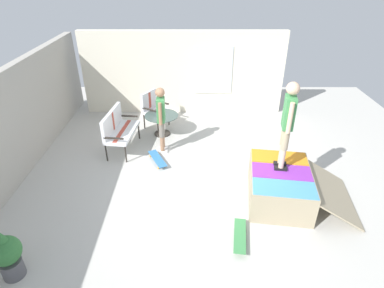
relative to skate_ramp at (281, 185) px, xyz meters
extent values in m
cube|color=beige|center=(0.51, 1.52, -0.38)|extent=(12.00, 12.00, 0.10)
cube|color=#ADA89E|center=(0.51, 5.52, 0.82)|extent=(9.00, 0.20, 2.29)
cube|color=silver|center=(4.31, 2.02, 0.91)|extent=(0.20, 6.00, 2.47)
cube|color=silver|center=(4.20, 1.12, 1.02)|extent=(0.03, 1.10, 1.40)
cube|color=tan|center=(0.01, 0.04, -0.01)|extent=(1.72, 1.36, 0.64)
cube|color=#4C99D8|center=(-0.51, 0.11, 0.32)|extent=(0.66, 1.17, 0.01)
cube|color=purple|center=(0.01, 0.04, 0.32)|extent=(0.66, 1.17, 0.01)
cube|color=orange|center=(0.52, -0.04, 0.32)|extent=(0.66, 1.17, 0.01)
cylinder|color=#B2B2B7|center=(0.08, 0.58, 0.29)|extent=(1.50, 0.27, 0.05)
cube|color=tan|center=(-0.14, -0.93, -0.04)|extent=(1.64, 1.12, 0.53)
cylinder|color=#2D2823|center=(1.32, 3.31, -0.11)|extent=(0.04, 0.04, 0.44)
cylinder|color=#2D2823|center=(2.48, 3.17, -0.11)|extent=(0.04, 0.04, 0.44)
cylinder|color=#2D2823|center=(1.38, 3.78, -0.11)|extent=(0.04, 0.04, 0.44)
cylinder|color=#2D2823|center=(2.54, 3.64, -0.11)|extent=(0.04, 0.04, 0.44)
cube|color=silver|center=(1.93, 3.47, 0.15)|extent=(1.31, 0.69, 0.08)
cube|color=#B74738|center=(1.93, 3.47, 0.20)|extent=(1.21, 0.24, 0.00)
cube|color=silver|center=(1.96, 3.71, 0.44)|extent=(1.25, 0.23, 0.50)
cube|color=#B74738|center=(1.96, 3.71, 0.44)|extent=(0.11, 0.10, 0.46)
cube|color=#2D2823|center=(1.33, 3.54, 0.31)|extent=(0.09, 0.47, 0.04)
cube|color=#2D2823|center=(2.53, 3.40, 0.31)|extent=(0.09, 0.47, 0.04)
cylinder|color=#2D2823|center=(2.84, 2.70, -0.11)|extent=(0.04, 0.04, 0.44)
cylinder|color=#2D2823|center=(3.31, 2.43, -0.11)|extent=(0.04, 0.04, 0.44)
cylinder|color=#2D2823|center=(3.08, 3.11, -0.11)|extent=(0.04, 0.04, 0.44)
cylinder|color=#2D2823|center=(3.55, 2.83, -0.11)|extent=(0.04, 0.04, 0.44)
cube|color=silver|center=(3.20, 2.77, 0.15)|extent=(0.81, 0.79, 0.08)
cube|color=#B74738|center=(3.20, 2.77, 0.20)|extent=(0.55, 0.38, 0.00)
cube|color=silver|center=(3.31, 2.97, 0.44)|extent=(0.58, 0.38, 0.50)
cube|color=#B74738|center=(3.31, 2.97, 0.44)|extent=(0.13, 0.12, 0.46)
cube|color=#2D2823|center=(2.95, 2.91, 0.31)|extent=(0.27, 0.43, 0.04)
cube|color=#2D2823|center=(3.45, 2.62, 0.31)|extent=(0.27, 0.43, 0.04)
cylinder|color=#2D2823|center=(2.74, 2.57, -0.05)|extent=(0.06, 0.06, 0.55)
cylinder|color=#2D2823|center=(2.74, 2.57, -0.31)|extent=(0.44, 0.44, 0.03)
cylinder|color=#425651|center=(2.74, 2.57, 0.23)|extent=(0.90, 0.90, 0.02)
cube|color=silver|center=(1.78, 2.49, -0.30)|extent=(0.11, 0.24, 0.05)
cylinder|color=#9E7051|center=(1.78, 2.49, -0.08)|extent=(0.10, 0.10, 0.39)
cylinder|color=slate|center=(1.78, 2.49, 0.31)|extent=(0.13, 0.13, 0.39)
cube|color=silver|center=(1.95, 2.49, -0.30)|extent=(0.11, 0.24, 0.05)
cylinder|color=#9E7051|center=(1.95, 2.49, -0.08)|extent=(0.10, 0.10, 0.39)
cylinder|color=slate|center=(1.95, 2.49, 0.31)|extent=(0.13, 0.13, 0.39)
cube|color=#3F8C4C|center=(1.86, 2.49, 0.79)|extent=(0.32, 0.18, 0.58)
sphere|color=#9E7051|center=(1.86, 2.49, 1.22)|extent=(0.22, 0.22, 0.22)
cylinder|color=#9E7051|center=(1.66, 2.49, 0.77)|extent=(0.08, 0.08, 0.55)
cylinder|color=#9E7051|center=(2.06, 2.49, 0.77)|extent=(0.08, 0.08, 0.55)
cube|color=black|center=(0.24, 0.02, 0.35)|extent=(0.14, 0.25, 0.05)
cylinder|color=beige|center=(0.24, 0.02, 0.58)|extent=(0.10, 0.10, 0.41)
cylinder|color=tan|center=(0.24, 0.02, 0.99)|extent=(0.13, 0.13, 0.41)
cube|color=black|center=(0.07, 0.05, 0.35)|extent=(0.14, 0.25, 0.05)
cylinder|color=beige|center=(0.07, 0.05, 0.58)|extent=(0.10, 0.10, 0.41)
cylinder|color=tan|center=(0.07, 0.05, 0.99)|extent=(0.13, 0.13, 0.41)
cube|color=#3F8C4C|center=(0.15, 0.03, 1.49)|extent=(0.34, 0.23, 0.60)
sphere|color=beige|center=(0.15, 0.03, 1.94)|extent=(0.23, 0.23, 0.23)
cylinder|color=beige|center=(0.35, 0.00, 1.47)|extent=(0.08, 0.08, 0.57)
cylinder|color=beige|center=(-0.05, 0.06, 1.47)|extent=(0.08, 0.08, 0.57)
cube|color=#3372B2|center=(1.33, 2.57, -0.23)|extent=(0.81, 0.53, 0.02)
cylinder|color=gold|center=(1.62, 2.62, -0.30)|extent=(0.06, 0.05, 0.06)
cylinder|color=gold|center=(1.55, 2.77, -0.30)|extent=(0.06, 0.05, 0.06)
cylinder|color=gold|center=(1.11, 2.38, -0.30)|extent=(0.06, 0.05, 0.06)
cylinder|color=gold|center=(1.04, 2.52, -0.30)|extent=(0.06, 0.05, 0.06)
cube|color=#3F8C4C|center=(-1.09, 0.94, -0.23)|extent=(0.82, 0.31, 0.02)
cylinder|color=silver|center=(-0.83, 0.82, -0.30)|extent=(0.06, 0.04, 0.06)
cylinder|color=silver|center=(-0.80, 0.98, -0.30)|extent=(0.06, 0.04, 0.06)
cylinder|color=silver|center=(-1.38, 0.90, -0.30)|extent=(0.06, 0.04, 0.06)
cylinder|color=silver|center=(-1.36, 1.05, -0.30)|extent=(0.06, 0.04, 0.06)
cylinder|color=#515156|center=(-1.81, 4.44, -0.18)|extent=(0.32, 0.32, 0.30)
sphere|color=#2D6B33|center=(-1.81, 4.44, 0.19)|extent=(0.44, 0.44, 0.44)
cone|color=#2D6B33|center=(-1.81, 4.44, 0.45)|extent=(0.24, 0.24, 0.28)
camera|label=1|loc=(-4.98, 1.75, 3.81)|focal=29.67mm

